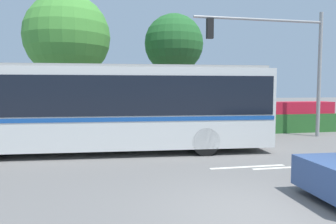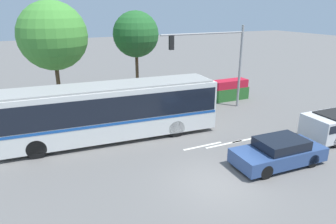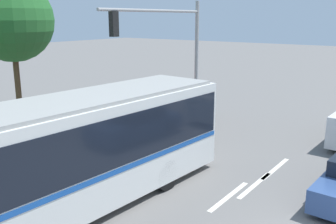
{
  "view_description": "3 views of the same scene",
  "coord_description": "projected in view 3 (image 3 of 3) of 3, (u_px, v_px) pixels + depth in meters",
  "views": [
    {
      "loc": [
        -2.88,
        -5.32,
        2.37
      ],
      "look_at": [
        -0.62,
        5.67,
        1.55
      ],
      "focal_mm": 33.98,
      "sensor_mm": 36.0,
      "label": 1
    },
    {
      "loc": [
        -6.92,
        -9.69,
        7.28
      ],
      "look_at": [
        0.46,
        6.02,
        1.34
      ],
      "focal_mm": 32.85,
      "sensor_mm": 36.0,
      "label": 2
    },
    {
      "loc": [
        -8.32,
        -1.32,
        5.31
      ],
      "look_at": [
        2.07,
        6.26,
        2.11
      ],
      "focal_mm": 40.73,
      "sensor_mm": 36.0,
      "label": 3
    }
  ],
  "objects": [
    {
      "name": "lane_stripe_near",
      "position": [
        229.0,
        196.0,
        11.62
      ],
      "size": [
        2.4,
        0.16,
        0.01
      ],
      "primitive_type": "cube",
      "color": "silver",
      "rests_on": "ground"
    },
    {
      "name": "city_bus",
      "position": [
        44.0,
        158.0,
        9.75
      ],
      "size": [
        12.31,
        3.31,
        3.2
      ],
      "rotation": [
        0.0,
        0.0,
        3.07
      ],
      "color": "silver",
      "rests_on": "ground"
    },
    {
      "name": "flowering_hedge",
      "position": [
        125.0,
        117.0,
        17.67
      ],
      "size": [
        10.74,
        1.12,
        1.65
      ],
      "color": "#286028",
      "rests_on": "ground"
    },
    {
      "name": "lane_stripe_mid",
      "position": [
        275.0,
        169.0,
        13.75
      ],
      "size": [
        2.4,
        0.16,
        0.01
      ],
      "primitive_type": "cube",
      "color": "silver",
      "rests_on": "ground"
    },
    {
      "name": "traffic_light_pole",
      "position": [
        175.0,
        46.0,
        16.98
      ],
      "size": [
        6.54,
        0.24,
        6.07
      ],
      "rotation": [
        0.0,
        0.0,
        3.14
      ],
      "color": "gray",
      "rests_on": "ground"
    },
    {
      "name": "lane_stripe_far",
      "position": [
        255.0,
        185.0,
        12.4
      ],
      "size": [
        2.4,
        0.16,
        0.01
      ],
      "primitive_type": "cube",
      "color": "silver",
      "rests_on": "ground"
    },
    {
      "name": "street_tree_centre",
      "position": [
        12.0,
        20.0,
        16.8
      ],
      "size": [
        3.7,
        3.7,
        7.05
      ],
      "color": "brown",
      "rests_on": "ground"
    }
  ]
}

